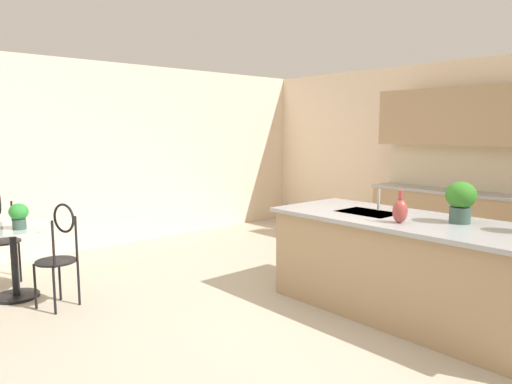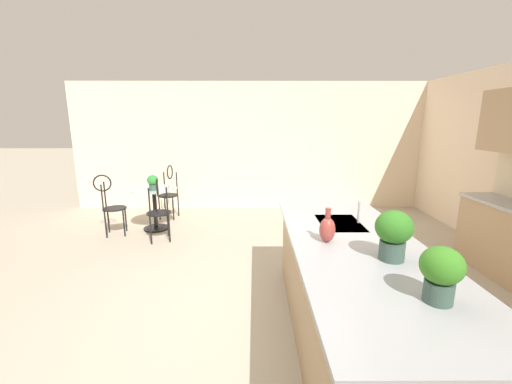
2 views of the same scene
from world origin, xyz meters
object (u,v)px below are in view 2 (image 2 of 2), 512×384
at_px(bistro_table, 155,205).
at_px(chair_near_window, 158,207).
at_px(potted_plant_on_table, 153,182).
at_px(potted_plant_counter_near, 394,232).
at_px(potted_plant_counter_far, 441,271).
at_px(chair_toward_desk, 169,189).
at_px(vase_on_counter, 327,229).
at_px(chair_by_island, 110,202).

bearing_deg(bistro_table, chair_near_window, 22.35).
distance_m(potted_plant_on_table, potted_plant_counter_near, 4.19).
height_order(chair_near_window, potted_plant_counter_far, potted_plant_counter_far).
bearing_deg(chair_toward_desk, potted_plant_on_table, -2.14).
relative_size(bistro_table, potted_plant_counter_far, 2.50).
relative_size(bistro_table, chair_near_window, 0.77).
relative_size(chair_near_window, potted_plant_on_table, 3.99).
bearing_deg(bistro_table, potted_plant_on_table, 14.65).
bearing_deg(potted_plant_counter_far, chair_toward_desk, -149.63).
height_order(bistro_table, potted_plant_on_table, potted_plant_on_table).
relative_size(potted_plant_on_table, vase_on_counter, 0.91).
height_order(potted_plant_on_table, potted_plant_counter_near, potted_plant_counter_near).
bearing_deg(potted_plant_on_table, chair_by_island, -76.94).
relative_size(bistro_table, potted_plant_counter_near, 2.20).
relative_size(potted_plant_on_table, potted_plant_counter_far, 0.82).
bearing_deg(potted_plant_on_table, chair_near_window, 24.42).
xyz_separation_m(chair_near_window, potted_plant_counter_near, (2.72, 2.49, 0.56)).
xyz_separation_m(potted_plant_on_table, potted_plant_counter_near, (3.19, 2.71, 0.24)).
distance_m(chair_by_island, potted_plant_on_table, 0.77).
height_order(potted_plant_counter_near, potted_plant_counter_far, potted_plant_counter_near).
height_order(chair_near_window, vase_on_counter, vase_on_counter).
bearing_deg(chair_near_window, chair_toward_desk, -172.31).
relative_size(bistro_table, chair_toward_desk, 0.77).
xyz_separation_m(bistro_table, potted_plant_counter_far, (3.88, 2.77, 0.66)).
relative_size(chair_by_island, potted_plant_on_table, 3.99).
bearing_deg(chair_by_island, potted_plant_on_table, 103.06).
distance_m(potted_plant_counter_far, vase_on_counter, 0.99).
relative_size(chair_toward_desk, potted_plant_counter_far, 3.26).
bearing_deg(chair_near_window, potted_plant_counter_far, 37.63).
xyz_separation_m(chair_near_window, potted_plant_on_table, (-0.47, -0.21, 0.32)).
xyz_separation_m(chair_near_window, chair_toward_desk, (-1.34, -0.18, 0.00)).
bearing_deg(chair_toward_desk, bistro_table, -5.29).
bearing_deg(bistro_table, potted_plant_counter_far, 35.55).
bearing_deg(potted_plant_on_table, potted_plant_counter_far, 36.17).
distance_m(chair_toward_desk, potted_plant_on_table, 0.93).
bearing_deg(potted_plant_counter_far, potted_plant_on_table, -143.83).
height_order(chair_near_window, potted_plant_on_table, chair_near_window).
distance_m(chair_toward_desk, potted_plant_counter_near, 4.90).
height_order(bistro_table, chair_near_window, chair_near_window).
bearing_deg(chair_toward_desk, potted_plant_counter_near, 33.38).
bearing_deg(potted_plant_counter_far, vase_on_counter, -155.34).
xyz_separation_m(bistro_table, chair_by_island, (0.29, -0.64, 0.13)).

